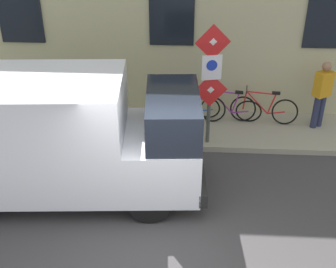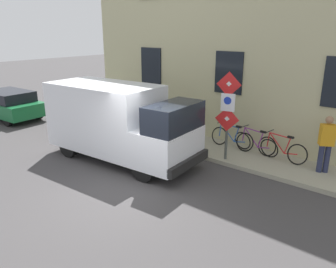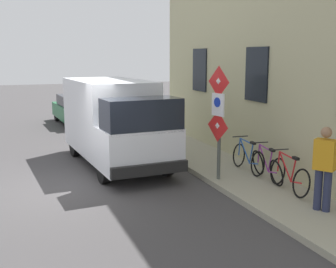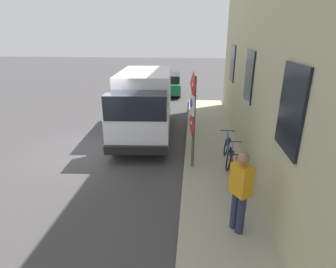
{
  "view_description": "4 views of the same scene",
  "coord_description": "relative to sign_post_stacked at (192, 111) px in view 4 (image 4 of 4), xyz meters",
  "views": [
    {
      "loc": [
        -5.58,
        -0.54,
        5.58
      ],
      "look_at": [
        2.25,
        -0.08,
        1.04
      ],
      "focal_mm": 47.26,
      "sensor_mm": 36.0,
      "label": 1
    },
    {
      "loc": [
        -5.51,
        -5.92,
        4.22
      ],
      "look_at": [
        2.29,
        0.51,
        1.0
      ],
      "focal_mm": 35.34,
      "sensor_mm": 36.0,
      "label": 2
    },
    {
      "loc": [
        -1.42,
        -10.4,
        3.25
      ],
      "look_at": [
        2.36,
        -0.33,
        1.27
      ],
      "focal_mm": 46.06,
      "sensor_mm": 36.0,
      "label": 3
    },
    {
      "loc": [
        3.46,
        -8.32,
        3.91
      ],
      "look_at": [
        2.71,
        -0.45,
        0.97
      ],
      "focal_mm": 28.83,
      "sensor_mm": 36.0,
      "label": 4
    }
  ],
  "objects": [
    {
      "name": "bicycle_purple",
      "position": [
        1.13,
        -0.51,
        -1.35
      ],
      "size": [
        0.49,
        1.72,
        0.89
      ],
      "rotation": [
        0.0,
        0.0,
        1.43
      ],
      "color": "black",
      "rests_on": "sidewalk_slab"
    },
    {
      "name": "building_facade",
      "position": [
        2.02,
        0.95,
        2.39
      ],
      "size": [
        0.75,
        13.68,
        8.5
      ],
      "color": "#B6B186",
      "rests_on": "ground_plane"
    },
    {
      "name": "parked_hatchback",
      "position": [
        -1.75,
        11.11,
        -1.12
      ],
      "size": [
        1.97,
        4.09,
        1.38
      ],
      "rotation": [
        0.0,
        0.0,
        1.63
      ],
      "color": "#166032",
      "rests_on": "ground_plane"
    },
    {
      "name": "delivery_van",
      "position": [
        -1.91,
        2.96,
        -0.52
      ],
      "size": [
        2.37,
        5.46,
        2.5
      ],
      "rotation": [
        0.0,
        0.0,
        4.78
      ],
      "color": "white",
      "rests_on": "ground_plane"
    },
    {
      "name": "sidewalk_slab",
      "position": [
        0.74,
        0.95,
        -1.79
      ],
      "size": [
        1.88,
        15.68,
        0.14
      ],
      "primitive_type": "cube",
      "color": "#9B9782",
      "rests_on": "ground_plane"
    },
    {
      "name": "ground_plane",
      "position": [
        -3.45,
        0.95,
        -1.86
      ],
      "size": [
        80.0,
        80.0,
        0.0
      ],
      "primitive_type": "plane",
      "color": "#3E3C3D"
    },
    {
      "name": "sign_post_stacked",
      "position": [
        0.0,
        0.0,
        0.0
      ],
      "size": [
        0.2,
        0.55,
        2.73
      ],
      "color": "#474C47",
      "rests_on": "sidewalk_slab"
    },
    {
      "name": "bicycle_blue",
      "position": [
        1.13,
        0.4,
        -1.35
      ],
      "size": [
        0.46,
        1.71,
        0.89
      ],
      "rotation": [
        0.0,
        0.0,
        1.53
      ],
      "color": "black",
      "rests_on": "sidewalk_slab"
    },
    {
      "name": "pedestrian",
      "position": [
        0.97,
        -2.75,
        -0.79
      ],
      "size": [
        0.43,
        0.48,
        1.72
      ],
      "rotation": [
        0.0,
        0.0,
        3.71
      ],
      "color": "#262B47",
      "rests_on": "sidewalk_slab"
    },
    {
      "name": "bicycle_red",
      "position": [
        1.13,
        -1.42,
        -1.35
      ],
      "size": [
        0.46,
        1.72,
        0.89
      ],
      "rotation": [
        0.0,
        0.0,
        1.47
      ],
      "color": "black",
      "rests_on": "sidewalk_slab"
    }
  ]
}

